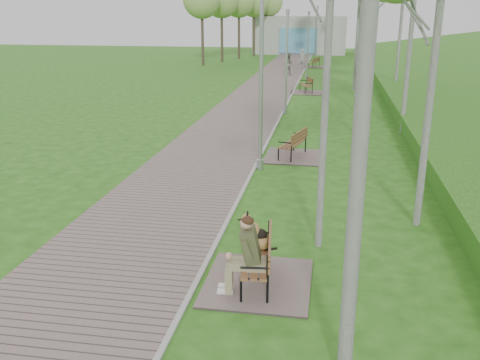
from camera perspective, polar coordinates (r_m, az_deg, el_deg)
name	(u,v)px	position (r m, az deg, el deg)	size (l,w,h in m)	color
ground	(221,234)	(11.78, -1.99, -5.76)	(120.00, 120.00, 0.00)	#255413
walkway	(264,91)	(32.66, 2.62, 9.49)	(3.50, 67.00, 0.04)	#75635E
kerb	(293,91)	(32.49, 5.72, 9.39)	(0.10, 67.00, 0.05)	#999993
building_north	(300,35)	(61.72, 6.41, 15.13)	(10.00, 5.20, 4.00)	#9E9E99
bench_main	(252,261)	(9.54, 1.33, -8.60)	(1.88, 2.09, 1.64)	#75635E
bench_second	(292,151)	(17.84, 5.61, 3.10)	(1.85, 2.06, 1.14)	#75635E
bench_third	(306,89)	(32.13, 7.05, 9.57)	(1.80, 2.00, 1.10)	#75635E
bench_far	(314,65)	(46.94, 7.90, 12.06)	(1.64, 1.82, 1.01)	#75635E
lamp_post_near	(261,87)	(15.92, 2.25, 9.91)	(0.21, 0.21, 5.42)	#9A9CA1
lamp_post_second	(286,66)	(25.19, 4.97, 11.99)	(0.18, 0.18, 4.71)	#9A9CA1
lamp_post_third	(308,48)	(38.66, 7.22, 13.81)	(0.18, 0.18, 4.58)	#9A9CA1
lamp_post_far	(317,33)	(58.42, 8.19, 15.29)	(0.20, 0.20, 5.07)	#9A9CA1
pedestrian_near	(302,58)	(46.53, 6.68, 12.77)	(0.55, 0.36, 1.52)	silver
pedestrian_far	(288,64)	(40.80, 5.11, 12.23)	(0.80, 0.63, 1.66)	gray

